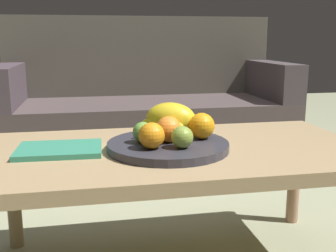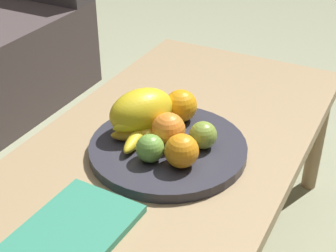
{
  "view_description": "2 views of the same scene",
  "coord_description": "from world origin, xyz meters",
  "px_view_note": "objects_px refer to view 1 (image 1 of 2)",
  "views": [
    {
      "loc": [
        -0.27,
        -1.22,
        0.77
      ],
      "look_at": [
        -0.04,
        -0.02,
        0.5
      ],
      "focal_mm": 43.73,
      "sensor_mm": 36.0,
      "label": 1
    },
    {
      "loc": [
        -0.9,
        -0.47,
        1.11
      ],
      "look_at": [
        -0.04,
        -0.02,
        0.5
      ],
      "focal_mm": 53.17,
      "sensor_mm": 36.0,
      "label": 2
    }
  ],
  "objects_px": {
    "couch": "(145,114)",
    "magazine": "(59,150)",
    "orange_right": "(152,136)",
    "apple_front": "(182,137)",
    "banana_bunch": "(160,129)",
    "apple_right": "(143,132)",
    "fruit_bowl": "(168,146)",
    "coffee_table": "(178,161)",
    "orange_left": "(168,129)",
    "melon_large_front": "(171,119)",
    "orange_front": "(202,126)"
  },
  "relations": [
    {
      "from": "coffee_table",
      "to": "orange_left",
      "type": "xyz_separation_m",
      "value": [
        -0.04,
        -0.02,
        0.11
      ]
    },
    {
      "from": "fruit_bowl",
      "to": "orange_right",
      "type": "xyz_separation_m",
      "value": [
        -0.06,
        -0.06,
        0.05
      ]
    },
    {
      "from": "fruit_bowl",
      "to": "apple_front",
      "type": "relative_size",
      "value": 5.74
    },
    {
      "from": "fruit_bowl",
      "to": "orange_front",
      "type": "distance_m",
      "value": 0.13
    },
    {
      "from": "orange_right",
      "to": "magazine",
      "type": "distance_m",
      "value": 0.29
    },
    {
      "from": "fruit_bowl",
      "to": "orange_left",
      "type": "relative_size",
      "value": 4.68
    },
    {
      "from": "coffee_table",
      "to": "orange_right",
      "type": "xyz_separation_m",
      "value": [
        -0.1,
        -0.09,
        0.11
      ]
    },
    {
      "from": "apple_front",
      "to": "magazine",
      "type": "height_order",
      "value": "apple_front"
    },
    {
      "from": "fruit_bowl",
      "to": "orange_right",
      "type": "height_order",
      "value": "orange_right"
    },
    {
      "from": "couch",
      "to": "magazine",
      "type": "distance_m",
      "value": 1.31
    },
    {
      "from": "orange_front",
      "to": "coffee_table",
      "type": "bearing_deg",
      "value": 178.19
    },
    {
      "from": "couch",
      "to": "coffee_table",
      "type": "bearing_deg",
      "value": -93.07
    },
    {
      "from": "orange_right",
      "to": "apple_front",
      "type": "relative_size",
      "value": 1.17
    },
    {
      "from": "orange_front",
      "to": "melon_large_front",
      "type": "bearing_deg",
      "value": 142.8
    },
    {
      "from": "melon_large_front",
      "to": "magazine",
      "type": "relative_size",
      "value": 0.67
    },
    {
      "from": "banana_bunch",
      "to": "magazine",
      "type": "bearing_deg",
      "value": -175.07
    },
    {
      "from": "orange_front",
      "to": "orange_right",
      "type": "height_order",
      "value": "orange_front"
    },
    {
      "from": "orange_front",
      "to": "orange_right",
      "type": "bearing_deg",
      "value": -153.97
    },
    {
      "from": "coffee_table",
      "to": "orange_front",
      "type": "height_order",
      "value": "orange_front"
    },
    {
      "from": "fruit_bowl",
      "to": "orange_front",
      "type": "relative_size",
      "value": 4.55
    },
    {
      "from": "couch",
      "to": "fruit_bowl",
      "type": "relative_size",
      "value": 4.54
    },
    {
      "from": "apple_front",
      "to": "orange_left",
      "type": "bearing_deg",
      "value": 108.17
    },
    {
      "from": "couch",
      "to": "apple_right",
      "type": "bearing_deg",
      "value": -98.1
    },
    {
      "from": "couch",
      "to": "magazine",
      "type": "bearing_deg",
      "value": -109.29
    },
    {
      "from": "couch",
      "to": "orange_left",
      "type": "relative_size",
      "value": 21.26
    },
    {
      "from": "apple_front",
      "to": "orange_front",
      "type": "bearing_deg",
      "value": 48.38
    },
    {
      "from": "orange_left",
      "to": "apple_right",
      "type": "height_order",
      "value": "orange_left"
    },
    {
      "from": "fruit_bowl",
      "to": "orange_front",
      "type": "height_order",
      "value": "orange_front"
    },
    {
      "from": "magazine",
      "to": "coffee_table",
      "type": "bearing_deg",
      "value": -0.13
    },
    {
      "from": "couch",
      "to": "apple_front",
      "type": "bearing_deg",
      "value": -93.29
    },
    {
      "from": "couch",
      "to": "magazine",
      "type": "xyz_separation_m",
      "value": [
        -0.43,
        -1.23,
        0.13
      ]
    },
    {
      "from": "melon_large_front",
      "to": "magazine",
      "type": "xyz_separation_m",
      "value": [
        -0.35,
        -0.05,
        -0.07
      ]
    },
    {
      "from": "orange_left",
      "to": "magazine",
      "type": "bearing_deg",
      "value": 173.62
    },
    {
      "from": "coffee_table",
      "to": "fruit_bowl",
      "type": "bearing_deg",
      "value": -149.31
    },
    {
      "from": "coffee_table",
      "to": "orange_front",
      "type": "distance_m",
      "value": 0.13
    },
    {
      "from": "banana_bunch",
      "to": "apple_right",
      "type": "bearing_deg",
      "value": -136.81
    },
    {
      "from": "coffee_table",
      "to": "banana_bunch",
      "type": "xyz_separation_m",
      "value": [
        -0.05,
        0.04,
        0.1
      ]
    },
    {
      "from": "orange_front",
      "to": "orange_left",
      "type": "distance_m",
      "value": 0.11
    },
    {
      "from": "couch",
      "to": "banana_bunch",
      "type": "distance_m",
      "value": 1.22
    },
    {
      "from": "melon_large_front",
      "to": "orange_right",
      "type": "relative_size",
      "value": 2.18
    },
    {
      "from": "couch",
      "to": "apple_right",
      "type": "relative_size",
      "value": 26.4
    },
    {
      "from": "melon_large_front",
      "to": "orange_left",
      "type": "xyz_separation_m",
      "value": [
        -0.02,
        -0.09,
        -0.01
      ]
    },
    {
      "from": "apple_front",
      "to": "melon_large_front",
      "type": "bearing_deg",
      "value": 90.2
    },
    {
      "from": "fruit_bowl",
      "to": "banana_bunch",
      "type": "xyz_separation_m",
      "value": [
        -0.01,
        0.06,
        0.04
      ]
    },
    {
      "from": "couch",
      "to": "apple_front",
      "type": "distance_m",
      "value": 1.36
    },
    {
      "from": "couch",
      "to": "orange_right",
      "type": "bearing_deg",
      "value": -97.04
    },
    {
      "from": "melon_large_front",
      "to": "banana_bunch",
      "type": "bearing_deg",
      "value": -151.15
    },
    {
      "from": "fruit_bowl",
      "to": "orange_left",
      "type": "height_order",
      "value": "orange_left"
    },
    {
      "from": "couch",
      "to": "orange_front",
      "type": "height_order",
      "value": "couch"
    },
    {
      "from": "fruit_bowl",
      "to": "orange_right",
      "type": "distance_m",
      "value": 0.1
    }
  ]
}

